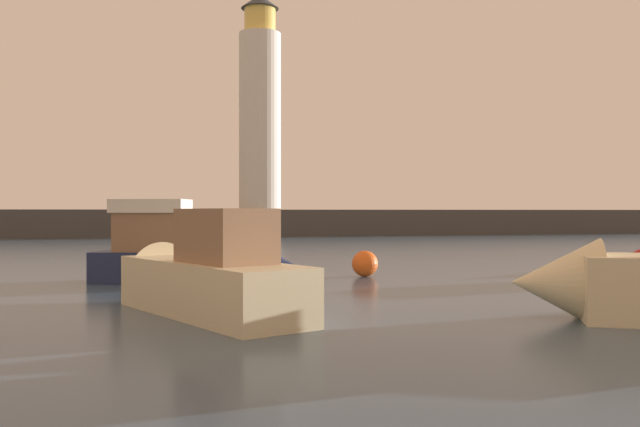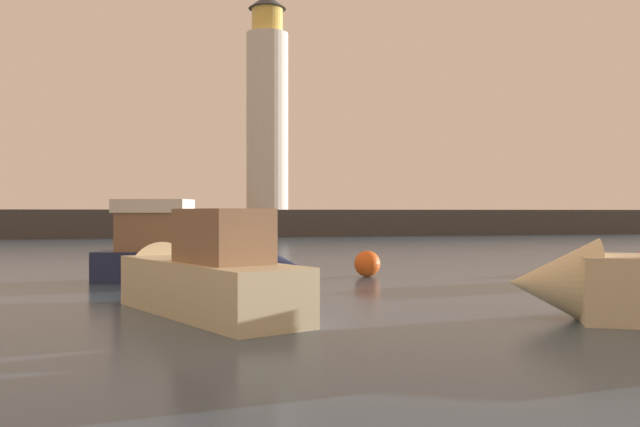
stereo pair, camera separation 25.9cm
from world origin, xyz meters
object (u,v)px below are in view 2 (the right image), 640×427
object	(u,v)px
motorboat_1	(193,254)
lighthouse	(267,108)
mooring_buoy	(367,264)
motorboat_0	(195,276)

from	to	relation	value
motorboat_1	lighthouse	bearing A→B (deg)	78.62
motorboat_1	mooring_buoy	distance (m)	5.60
motorboat_0	motorboat_1	distance (m)	6.07
motorboat_0	mooring_buoy	xyz separation A→B (m)	(5.74, 6.57, -0.32)
lighthouse	mooring_buoy	xyz separation A→B (m)	(-2.08, -37.50, -10.73)
lighthouse	motorboat_0	bearing A→B (deg)	-100.06
lighthouse	motorboat_1	xyz separation A→B (m)	(-7.65, -38.00, -10.33)
motorboat_0	motorboat_1	xyz separation A→B (m)	(0.17, 6.07, 0.09)
motorboat_0	lighthouse	bearing A→B (deg)	79.94
motorboat_0	motorboat_1	size ratio (longest dim) A/B	1.07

